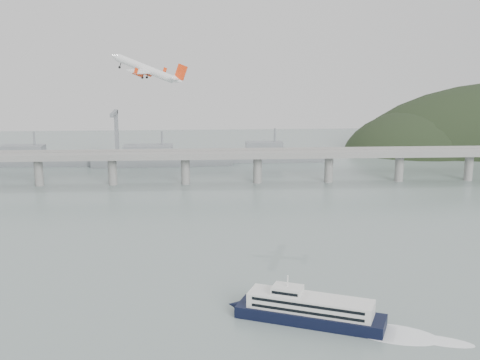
{
  "coord_description": "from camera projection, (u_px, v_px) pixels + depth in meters",
  "views": [
    {
      "loc": [
        -15.53,
        -233.97,
        103.39
      ],
      "look_at": [
        0.0,
        55.0,
        36.0
      ],
      "focal_mm": 48.0,
      "sensor_mm": 36.0,
      "label": 1
    }
  ],
  "objects": [
    {
      "name": "ferry",
      "position": [
        310.0,
        310.0,
        232.81
      ],
      "size": [
        84.41,
        41.97,
        16.81
      ],
      "rotation": [
        0.0,
        0.0,
        -0.4
      ],
      "color": "black",
      "rests_on": "ground"
    },
    {
      "name": "bridge",
      "position": [
        227.0,
        158.0,
        442.25
      ],
      "size": [
        800.0,
        22.0,
        23.9
      ],
      "color": "gray",
      "rests_on": "ground"
    },
    {
      "name": "airliner",
      "position": [
        147.0,
        70.0,
        312.3
      ],
      "size": [
        39.54,
        36.89,
        16.62
      ],
      "rotation": [
        0.05,
        -0.34,
        2.82
      ],
      "color": "white",
      "rests_on": "ground"
    },
    {
      "name": "distant_fleet",
      "position": [
        27.0,
        159.0,
        500.08
      ],
      "size": [
        453.0,
        60.9,
        40.0
      ],
      "color": "slate",
      "rests_on": "ground"
    },
    {
      "name": "ground",
      "position": [
        248.0,
        301.0,
        251.81
      ],
      "size": [
        900.0,
        900.0,
        0.0
      ],
      "primitive_type": "plane",
      "color": "slate",
      "rests_on": "ground"
    }
  ]
}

